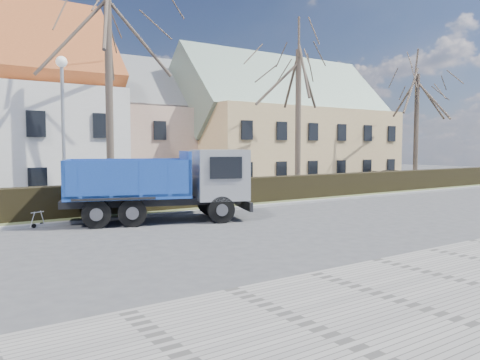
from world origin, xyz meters
TOP-DOWN VIEW (x-y plane):
  - ground at (0.00, 0.00)m, footprint 120.00×120.00m
  - sidewalk_near at (0.00, -8.50)m, footprint 80.00×5.00m
  - curb_far at (0.00, 4.60)m, footprint 80.00×0.30m
  - grass_strip at (0.00, 6.20)m, footprint 80.00×3.00m
  - hedge at (0.00, 6.00)m, footprint 60.00×0.90m
  - building_pink at (4.00, 20.00)m, footprint 10.80×8.80m
  - building_yellow at (16.00, 17.00)m, footprint 18.80×10.80m
  - tree_1 at (-2.00, 8.50)m, footprint 9.20×9.20m
  - tree_2 at (10.00, 8.50)m, footprint 8.00×8.00m
  - tree_3 at (22.00, 8.50)m, footprint 7.60×7.60m
  - dump_truck at (-2.03, 3.42)m, footprint 7.88×5.00m
  - streetlight at (-4.53, 7.00)m, footprint 0.54×0.54m
  - cart_frame at (-6.32, 4.38)m, footprint 0.82×0.64m
  - parked_car_b at (21.28, 9.70)m, footprint 4.36×3.16m

SIDE VIEW (x-z plane):
  - ground at x=0.00m, z-range 0.00..0.00m
  - sidewalk_near at x=0.00m, z-range 0.00..0.08m
  - grass_strip at x=0.00m, z-range 0.00..0.10m
  - curb_far at x=0.00m, z-range 0.00..0.12m
  - cart_frame at x=-6.32m, z-range 0.00..0.66m
  - parked_car_b at x=21.28m, z-range 0.00..1.17m
  - hedge at x=0.00m, z-range 0.00..1.30m
  - dump_truck at x=-2.03m, z-range 0.00..2.95m
  - streetlight at x=-4.53m, z-range 0.00..6.88m
  - building_pink at x=4.00m, z-range 0.00..8.00m
  - building_yellow at x=16.00m, z-range 0.00..8.50m
  - tree_3 at x=22.00m, z-range 0.00..10.45m
  - tree_2 at x=10.00m, z-range 0.00..11.00m
  - tree_1 at x=-2.00m, z-range 0.00..12.65m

